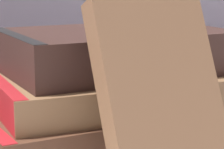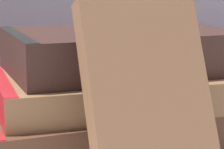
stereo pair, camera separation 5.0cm
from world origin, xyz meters
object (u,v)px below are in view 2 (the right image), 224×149
Objects in this scene: book_flat_middle at (114,89)px; reading_glasses at (3,107)px; book_leaning_front at (148,100)px; pocket_watch at (161,25)px; book_flat_top at (113,51)px; book_flat_bottom at (101,123)px.

reading_glasses is (-0.09, 0.16, -0.05)m from book_flat_middle.
book_leaning_front is 2.75× the size of pocket_watch.
book_flat_top is 1.94× the size of reading_glasses.
book_leaning_front is at bearing -95.11° from book_flat_middle.
book_flat_middle is at bearing 83.05° from book_leaning_front.
reading_glasses is (-0.15, 0.14, -0.11)m from pocket_watch.
pocket_watch reaches higher than book_flat_top.
book_leaning_front is at bearing -117.81° from pocket_watch.
book_leaning_front is at bearing -98.70° from book_flat_top.
book_flat_middle is 2.20× the size of reading_glasses.
book_flat_middle is 0.19m from reading_glasses.
book_flat_top is at bearing 82.36° from book_leaning_front.
pocket_watch is at bearing 19.89° from book_flat_middle.
pocket_watch reaches higher than book_flat_middle.
book_flat_middle is 0.12m from book_leaning_front.
book_flat_top is at bearing -172.96° from pocket_watch.
book_leaning_front is 0.29m from reading_glasses.
book_leaning_front is at bearing -93.82° from book_flat_bottom.
book_flat_top reaches higher than reading_glasses.
book_flat_top is (0.00, 0.01, 0.04)m from book_flat_middle.
book_leaning_front reaches higher than book_flat_middle.
pocket_watch is 0.49× the size of reading_glasses.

